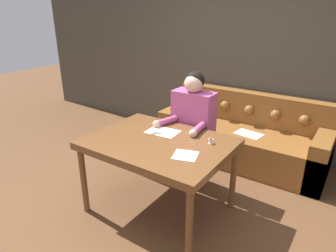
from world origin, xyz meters
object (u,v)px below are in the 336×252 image
at_px(dining_table, 159,148).
at_px(person, 193,129).
at_px(couch, 243,137).
at_px(thread_spool, 211,141).
at_px(scissors, 160,133).

xyz_separation_m(dining_table, person, (0.01, 0.63, -0.02)).
height_order(couch, thread_spool, couch).
xyz_separation_m(person, thread_spool, (0.42, -0.41, 0.12)).
distance_m(couch, person, 1.05).
distance_m(dining_table, couch, 1.64).
relative_size(couch, thread_spool, 47.88).
bearing_deg(scissors, dining_table, -57.77).
distance_m(person, scissors, 0.51).
relative_size(couch, person, 1.62).
distance_m(person, thread_spool, 0.60).
bearing_deg(thread_spool, couch, 96.68).
relative_size(couch, scissors, 9.36).
height_order(person, scissors, person).
height_order(scissors, thread_spool, thread_spool).
bearing_deg(couch, thread_spool, -83.32).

